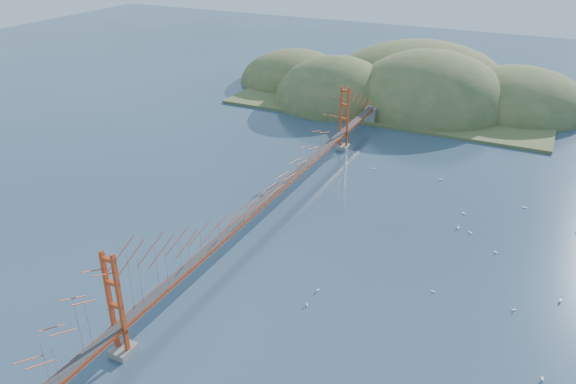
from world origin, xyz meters
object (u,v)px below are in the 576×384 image
at_px(sailboat_0, 318,289).
at_px(sailboat_1, 496,252).
at_px(bridge, 266,175).
at_px(sailboat_2, 433,291).

distance_m(sailboat_0, sailboat_1, 24.52).
height_order(bridge, sailboat_2, bridge).
height_order(sailboat_0, sailboat_1, sailboat_0).
height_order(bridge, sailboat_0, bridge).
bearing_deg(sailboat_2, sailboat_0, -155.13).
bearing_deg(bridge, sailboat_2, -14.83).
bearing_deg(bridge, sailboat_0, -42.71).
xyz_separation_m(bridge, sailboat_2, (25.27, -6.69, -6.87)).
bearing_deg(bridge, sailboat_1, 9.66).
relative_size(sailboat_0, sailboat_1, 1.04).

